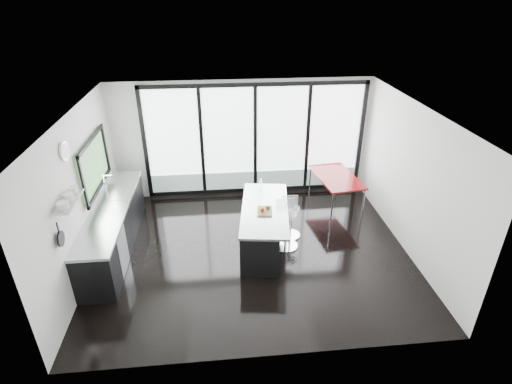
{
  "coord_description": "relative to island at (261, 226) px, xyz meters",
  "views": [
    {
      "loc": [
        -0.58,
        -6.37,
        4.68
      ],
      "look_at": [
        0.1,
        0.3,
        1.15
      ],
      "focal_mm": 28.0,
      "sensor_mm": 36.0,
      "label": 1
    }
  ],
  "objects": [
    {
      "name": "wall_front",
      "position": [
        -0.19,
        -2.7,
        0.97
      ],
      "size": [
        6.0,
        0.0,
        2.8
      ],
      "primitive_type": "cube",
      "color": "silver",
      "rests_on": "ground"
    },
    {
      "name": "red_table",
      "position": [
        1.88,
        1.37,
        -0.04
      ],
      "size": [
        1.02,
        1.56,
        0.78
      ],
      "primitive_type": "cube",
      "rotation": [
        0.0,
        0.0,
        0.13
      ],
      "color": "maroon",
      "rests_on": "floor"
    },
    {
      "name": "wall_left",
      "position": [
        -3.16,
        0.07,
        1.13
      ],
      "size": [
        0.26,
        5.0,
        2.8
      ],
      "color": "silver",
      "rests_on": "ground"
    },
    {
      "name": "bar_stool_far",
      "position": [
        0.63,
        0.26,
        -0.1
      ],
      "size": [
        0.43,
        0.43,
        0.67
      ],
      "primitive_type": "cylinder",
      "rotation": [
        0.0,
        0.0,
        -0.02
      ],
      "color": "silver",
      "rests_on": "floor"
    },
    {
      "name": "island",
      "position": [
        0.0,
        0.0,
        0.0
      ],
      "size": [
        1.15,
        2.19,
        1.11
      ],
      "color": "black",
      "rests_on": "floor"
    },
    {
      "name": "floor",
      "position": [
        -0.19,
        -0.2,
        -0.43
      ],
      "size": [
        6.0,
        5.0,
        0.0
      ],
      "primitive_type": "cube",
      "color": "black",
      "rests_on": "ground"
    },
    {
      "name": "wall_right",
      "position": [
        2.81,
        -0.2,
        0.97
      ],
      "size": [
        0.0,
        5.0,
        2.8
      ],
      "primitive_type": "cube",
      "color": "silver",
      "rests_on": "ground"
    },
    {
      "name": "bar_stool_near",
      "position": [
        0.48,
        -0.11,
        -0.05
      ],
      "size": [
        0.49,
        0.49,
        0.77
      ],
      "primitive_type": "cylinder",
      "rotation": [
        0.0,
        0.0,
        0.01
      ],
      "color": "silver",
      "rests_on": "floor"
    },
    {
      "name": "wall_back",
      "position": [
        0.08,
        2.27,
        0.84
      ],
      "size": [
        6.0,
        0.09,
        2.8
      ],
      "color": "silver",
      "rests_on": "ground"
    },
    {
      "name": "counter_cabinets",
      "position": [
        -2.86,
        0.2,
        0.03
      ],
      "size": [
        0.69,
        3.24,
        1.36
      ],
      "color": "black",
      "rests_on": "floor"
    },
    {
      "name": "ceiling",
      "position": [
        -0.19,
        -0.2,
        2.37
      ],
      "size": [
        6.0,
        5.0,
        0.0
      ],
      "primitive_type": "cube",
      "color": "white",
      "rests_on": "wall_back"
    }
  ]
}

